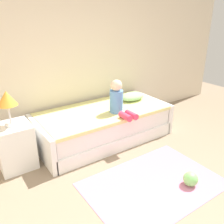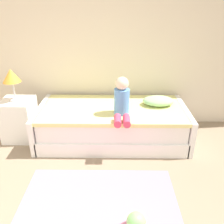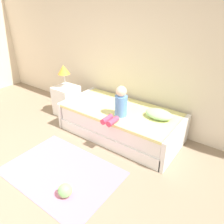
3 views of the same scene
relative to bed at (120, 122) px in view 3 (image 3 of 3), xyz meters
The scene contains 9 objects.
ground_plane 2.05m from the bed, 100.29° to the right, with size 9.20×9.20×0.00m, color gray.
wall_rear 1.39m from the bed, 121.19° to the left, with size 7.20×0.10×2.90m, color beige.
bed is the anchor object (origin of this frame).
nightstand 1.35m from the bed, behind, with size 0.44×0.44×0.60m, color white.
table_lamp 1.52m from the bed, behind, with size 0.24×0.24×0.45m.
child_figure 0.53m from the bed, 61.09° to the right, with size 0.20×0.51×0.50m.
pillow 0.74m from the bed, ahead, with size 0.44×0.30×0.13m, color #99CC8C.
toy_ball 1.58m from the bed, 81.46° to the right, with size 0.18×0.18×0.18m, color #7FD872.
area_rug 1.33m from the bed, 95.24° to the right, with size 1.60×1.10×0.01m, color pink.
Camera 3 is at (2.16, -0.73, 2.16)m, focal length 34.33 mm.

